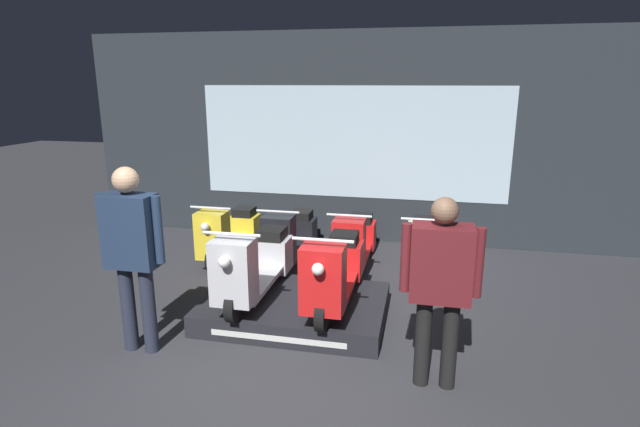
{
  "coord_description": "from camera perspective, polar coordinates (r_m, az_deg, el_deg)",
  "views": [
    {
      "loc": [
        1.13,
        -3.4,
        2.46
      ],
      "look_at": [
        -0.06,
        2.18,
        0.94
      ],
      "focal_mm": 28.0,
      "sensor_mm": 36.0,
      "label": 1
    }
  ],
  "objects": [
    {
      "name": "scooter_backrow_1",
      "position": [
        6.98,
        -3.37,
        -2.71
      ],
      "size": [
        0.56,
        1.66,
        0.89
      ],
      "color": "black",
      "rests_on": "ground_plane"
    },
    {
      "name": "shop_wall_back",
      "position": [
        7.75,
        3.63,
        8.47
      ],
      "size": [
        8.56,
        0.09,
        3.2
      ],
      "color": "#23282D",
      "rests_on": "ground_plane"
    },
    {
      "name": "scooter_display_right",
      "position": [
        5.13,
        1.64,
        -6.61
      ],
      "size": [
        0.56,
        1.66,
        0.89
      ],
      "color": "black",
      "rests_on": "display_platform"
    },
    {
      "name": "scooter_backrow_0",
      "position": [
        7.27,
        -10.3,
        -2.22
      ],
      "size": [
        0.56,
        1.66,
        0.89
      ],
      "color": "black",
      "rests_on": "ground_plane"
    },
    {
      "name": "scooter_backrow_2",
      "position": [
        6.81,
        4.04,
        -3.19
      ],
      "size": [
        0.56,
        1.66,
        0.89
      ],
      "color": "black",
      "rests_on": "ground_plane"
    },
    {
      "name": "scooter_display_left",
      "position": [
        5.34,
        -7.5,
        -5.85
      ],
      "size": [
        0.56,
        1.66,
        0.89
      ],
      "color": "black",
      "rests_on": "display_platform"
    },
    {
      "name": "person_right_browsing",
      "position": [
        4.08,
        13.6,
        -7.07
      ],
      "size": [
        0.64,
        0.27,
        1.61
      ],
      "color": "black",
      "rests_on": "ground_plane"
    },
    {
      "name": "person_left_browsing",
      "position": [
        4.78,
        -20.69,
        -3.29
      ],
      "size": [
        0.62,
        0.26,
        1.75
      ],
      "color": "#232838",
      "rests_on": "ground_plane"
    },
    {
      "name": "display_platform",
      "position": [
        5.43,
        -2.88,
        -10.75
      ],
      "size": [
        1.91,
        1.31,
        0.23
      ],
      "color": "black",
      "rests_on": "ground_plane"
    },
    {
      "name": "scooter_backrow_3",
      "position": [
        6.75,
        11.71,
        -3.64
      ],
      "size": [
        0.56,
        1.66,
        0.89
      ],
      "color": "black",
      "rests_on": "ground_plane"
    },
    {
      "name": "ground_plane",
      "position": [
        4.35,
        -5.57,
        -19.68
      ],
      "size": [
        30.0,
        30.0,
        0.0
      ],
      "primitive_type": "plane",
      "color": "#2D2D33"
    }
  ]
}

